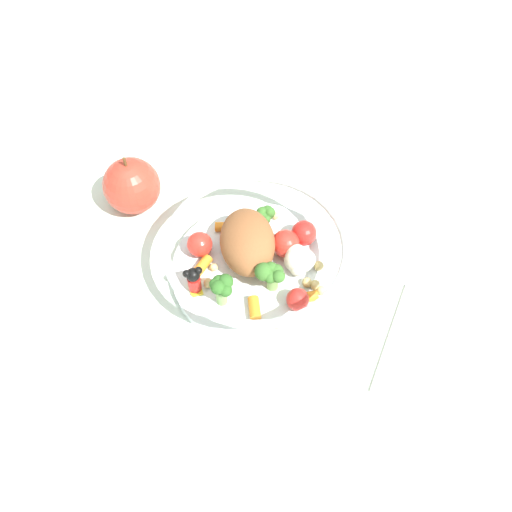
# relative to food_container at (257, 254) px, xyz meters

# --- Properties ---
(ground_plane) EXTENTS (2.40, 2.40, 0.00)m
(ground_plane) POSITION_rel_food_container_xyz_m (0.02, 0.01, -0.03)
(ground_plane) COLOR silver
(food_container) EXTENTS (0.21, 0.21, 0.06)m
(food_container) POSITION_rel_food_container_xyz_m (0.00, 0.00, 0.00)
(food_container) COLOR white
(food_container) RESTS_ON ground_plane
(loose_apple) EXTENTS (0.07, 0.07, 0.08)m
(loose_apple) POSITION_rel_food_container_xyz_m (-0.03, -0.19, 0.00)
(loose_apple) COLOR #BC3828
(loose_apple) RESTS_ON ground_plane
(folded_napkin) EXTENTS (0.14, 0.13, 0.01)m
(folded_napkin) POSITION_rel_food_container_xyz_m (0.02, 0.23, -0.03)
(folded_napkin) COLOR silver
(folded_napkin) RESTS_ON ground_plane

